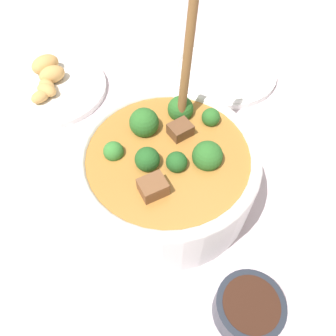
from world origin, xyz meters
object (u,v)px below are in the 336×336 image
at_px(stew_bowl, 168,171).
at_px(food_plate, 51,85).
at_px(empty_plate, 224,70).
at_px(condiment_bowl, 248,308).

relative_size(stew_bowl, food_plate, 1.42).
xyz_separation_m(empty_plate, food_plate, (-0.33, 0.13, 0.00)).
height_order(empty_plate, food_plate, food_plate).
xyz_separation_m(stew_bowl, food_plate, (-0.08, 0.33, -0.05)).
xyz_separation_m(condiment_bowl, empty_plate, (0.26, 0.39, -0.02)).
bearing_deg(food_plate, empty_plate, -22.33).
relative_size(empty_plate, food_plate, 1.01).
distance_m(condiment_bowl, empty_plate, 0.47).
height_order(stew_bowl, condiment_bowl, stew_bowl).
xyz_separation_m(stew_bowl, condiment_bowl, (-0.01, -0.20, -0.04)).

